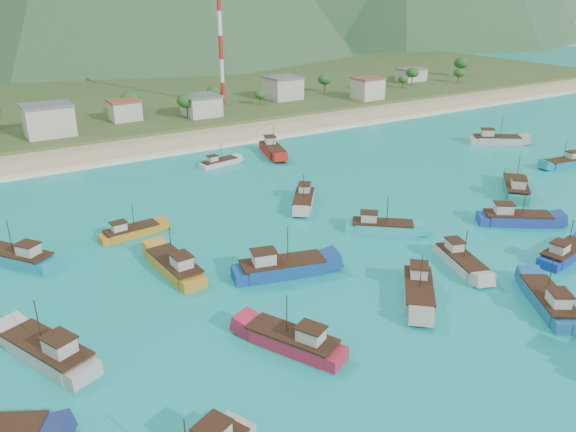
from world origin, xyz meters
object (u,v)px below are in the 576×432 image
boat_11 (496,140)px  boat_27 (272,150)px  boat_2 (219,163)px  boat_6 (565,163)px  boat_14 (549,303)px  boat_13 (281,268)px  boat_17 (516,219)px  boat_28 (175,267)px  boat_15 (460,261)px  boat_9 (19,258)px  boat_25 (294,342)px  boat_26 (516,189)px  boat_8 (130,233)px  boat_29 (564,254)px  radio_tower (220,35)px  boat_30 (49,353)px  boat_20 (304,200)px  boat_24 (381,227)px  boat_0 (418,291)px

boat_11 → boat_27: (-50.62, 20.74, -0.00)m
boat_2 → boat_6: size_ratio=0.85×
boat_27 → boat_14: bearing=102.0°
boat_13 → boat_17: (40.94, -5.28, -0.10)m
boat_28 → boat_15: bearing=-32.8°
boat_9 → boat_25: boat_9 is taller
boat_11 → boat_26: 36.37m
boat_8 → boat_29: boat_29 is taller
radio_tower → boat_9: 107.14m
boat_27 → boat_30: 78.93m
boat_27 → boat_20: bearing=85.6°
boat_29 → boat_24: bearing=-152.1°
boat_0 → boat_8: 44.07m
boat_2 → boat_11: size_ratio=0.75×
boat_14 → boat_17: size_ratio=0.98×
boat_17 → boat_25: size_ratio=0.99×
boat_20 → boat_2: bearing=-46.3°
boat_11 → boat_24: 63.73m
boat_13 → boat_26: 53.15m
radio_tower → boat_8: size_ratio=4.37×
boat_17 → boat_27: bearing=-131.4°
boat_0 → boat_8: boat_0 is taller
boat_17 → boat_28: (-52.64, 13.05, 0.01)m
boat_20 → boat_27: boat_27 is taller
radio_tower → boat_30: (-69.80, -104.09, -21.09)m
boat_6 → boat_9: size_ratio=0.93×
radio_tower → boat_29: 119.65m
boat_0 → boat_25: bearing=44.5°
boat_28 → boat_29: (47.96, -24.71, -0.14)m
boat_13 → boat_14: (22.68, -23.97, -0.16)m
boat_2 → boat_6: 73.59m
boat_0 → boat_27: boat_27 is taller
boat_6 → boat_11: size_ratio=0.88×
boat_9 → boat_25: (21.67, -36.48, -0.02)m
boat_0 → boat_27: size_ratio=0.84×
boat_9 → boat_25: bearing=-95.1°
radio_tower → boat_6: 100.37m
boat_9 → boat_11: (107.83, 7.91, 0.07)m
boat_9 → boat_15: 60.61m
radio_tower → boat_11: size_ratio=3.45×
radio_tower → boat_2: radio_tower is taller
boat_6 → boat_27: 63.11m
radio_tower → boat_13: radio_tower is taller
boat_2 → boat_15: boat_15 is taller
boat_6 → boat_30: 106.78m
boat_24 → boat_26: boat_26 is taller
boat_2 → boat_30: size_ratio=0.70×
boat_13 → boat_27: boat_13 is taller
boat_25 → boat_30: boat_30 is taller
boat_8 → boat_13: 26.29m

